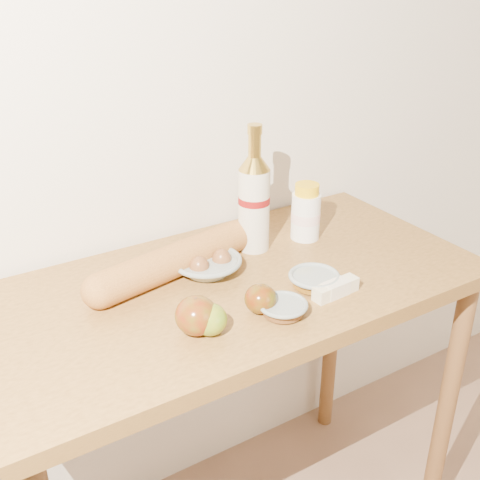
# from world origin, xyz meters

# --- Properties ---
(back_wall) EXTENTS (3.50, 0.02, 2.60)m
(back_wall) POSITION_xyz_m (0.00, 1.51, 1.30)
(back_wall) COLOR silver
(back_wall) RESTS_ON ground
(table) EXTENTS (1.20, 0.60, 0.90)m
(table) POSITION_xyz_m (0.00, 1.18, 0.78)
(table) COLOR #A47435
(table) RESTS_ON ground
(bourbon_bottle) EXTENTS (0.10, 0.10, 0.33)m
(bourbon_bottle) POSITION_xyz_m (0.13, 1.30, 1.03)
(bourbon_bottle) COLOR beige
(bourbon_bottle) RESTS_ON table
(cream_bottle) EXTENTS (0.10, 0.10, 0.15)m
(cream_bottle) POSITION_xyz_m (0.29, 1.28, 0.97)
(cream_bottle) COLOR white
(cream_bottle) RESTS_ON table
(egg_bowl) EXTENTS (0.18, 0.18, 0.06)m
(egg_bowl) POSITION_xyz_m (-0.03, 1.25, 0.92)
(egg_bowl) COLOR gray
(egg_bowl) RESTS_ON table
(baguette) EXTENTS (0.49, 0.17, 0.08)m
(baguette) POSITION_xyz_m (-0.11, 1.27, 0.94)
(baguette) COLOR #C9843D
(baguette) RESTS_ON table
(apple_yellowgreen) EXTENTS (0.08, 0.08, 0.07)m
(apple_yellowgreen) POSITION_xyz_m (-0.15, 1.02, 0.93)
(apple_yellowgreen) COLOR olive
(apple_yellowgreen) RESTS_ON table
(apple_redgreen_front) EXTENTS (0.12, 0.12, 0.08)m
(apple_redgreen_front) POSITION_xyz_m (-0.17, 1.04, 0.94)
(apple_redgreen_front) COLOR maroon
(apple_redgreen_front) RESTS_ON table
(apple_redgreen_right) EXTENTS (0.08, 0.08, 0.07)m
(apple_redgreen_right) POSITION_xyz_m (-0.02, 1.03, 0.93)
(apple_redgreen_right) COLOR #810707
(apple_redgreen_right) RESTS_ON table
(sugar_bowl) EXTENTS (0.13, 0.13, 0.03)m
(sugar_bowl) POSITION_xyz_m (0.01, 1.00, 0.92)
(sugar_bowl) COLOR gray
(sugar_bowl) RESTS_ON table
(syrup_bowl) EXTENTS (0.16, 0.16, 0.03)m
(syrup_bowl) POSITION_xyz_m (0.14, 1.06, 0.92)
(syrup_bowl) COLOR gray
(syrup_bowl) RESTS_ON table
(butter_stick) EXTENTS (0.12, 0.04, 0.03)m
(butter_stick) POSITION_xyz_m (0.16, 1.00, 0.92)
(butter_stick) COLOR beige
(butter_stick) RESTS_ON table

